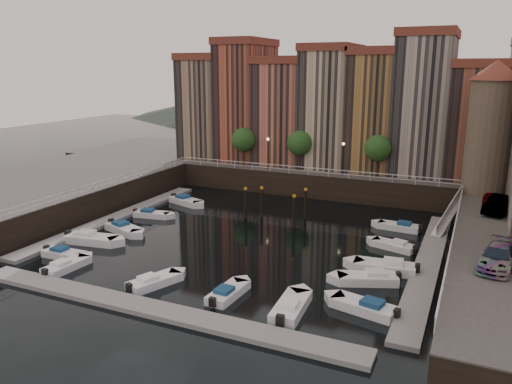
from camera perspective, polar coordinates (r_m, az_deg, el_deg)
The scene contains 31 objects.
ground at distance 48.99m, azimuth -0.09°, elevation -5.06°, with size 200.00×200.00×0.00m, color black.
quay_far at distance 72.26m, azimuth 8.47°, elevation 2.28°, with size 80.00×20.00×3.00m, color black.
quay_left at distance 63.60m, azimuth -24.54°, elevation -0.46°, with size 20.00×36.00×3.00m, color black.
dock_left at distance 56.51m, azimuth -15.67°, elevation -2.79°, with size 2.00×28.00×0.35m, color gray.
dock_right at distance 44.19m, azimuth 19.03°, elevation -7.79°, with size 2.00×28.00×0.35m, color gray.
dock_near at distance 35.35m, azimuth -11.85°, elevation -12.92°, with size 30.00×2.00×0.35m, color gray.
mountains at distance 153.36m, azimuth 18.07°, elevation 10.32°, with size 145.00×100.00×18.00m.
far_terrace at distance 67.72m, azimuth 10.89°, elevation 9.49°, with size 48.70×10.30×17.50m.
corner_tower at distance 56.96m, azimuth 25.25°, elevation 6.83°, with size 5.20×5.20×13.80m.
promenade_trees at distance 64.42m, azimuth 5.56°, elevation 5.54°, with size 21.20×3.20×5.20m.
street_lamps at distance 63.49m, azimuth 5.53°, elevation 4.79°, with size 10.36×0.36×4.18m.
railings at distance 52.23m, azimuth 2.13°, elevation 0.48°, with size 36.08×34.04×0.52m.
gangway at distance 54.06m, azimuth 21.30°, elevation -2.08°, with size 2.78×8.32×3.73m.
mooring_pilings at distance 53.42m, azimuth 2.34°, elevation -1.59°, with size 6.40×3.56×3.78m.
boat_left_0 at distance 46.65m, azimuth -21.10°, elevation -6.61°, with size 4.25×1.61×0.97m.
boat_left_1 at distance 49.46m, azimuth -18.33°, elevation -5.11°, with size 5.40×2.67×1.21m.
boat_left_2 at distance 51.73m, azimuth -14.90°, elevation -4.07°, with size 4.93×3.10×1.11m.
boat_left_3 at distance 56.21m, azimuth -11.88°, elevation -2.49°, with size 4.29×2.19×0.96m.
boat_left_4 at distance 60.84m, azimuth -8.07°, elevation -1.02°, with size 4.95×3.07×1.11m.
boat_right_0 at distance 35.21m, azimuth 12.39°, elevation -12.72°, with size 4.82×2.65×1.08m.
boat_right_1 at distance 39.58m, azimuth 12.77°, elevation -9.63°, with size 4.85×3.29×1.10m.
boat_right_2 at distance 41.97m, azimuth 14.64°, elevation -8.30°, with size 5.24×2.26×1.19m.
boat_right_3 at distance 47.20m, azimuth 15.53°, elevation -5.93°, with size 4.30×2.57×0.96m.
boat_right_4 at distance 52.77m, azimuth 16.10°, elevation -3.83°, with size 4.40×1.88×1.00m.
boat_near_0 at distance 43.87m, azimuth -20.93°, elevation -7.90°, with size 1.84×4.34×0.98m.
boat_near_1 at distance 38.97m, azimuth -11.63°, elevation -10.00°, with size 3.01×4.50×1.02m.
boat_near_2 at distance 36.50m, azimuth -3.27°, elevation -11.44°, with size 1.78×4.33×0.98m.
boat_near_3 at distance 34.43m, azimuth 3.98°, elevation -13.01°, with size 2.09×4.98×1.13m.
car_a at distance 51.30m, azimuth 25.58°, elevation -1.17°, with size 1.86×4.63×1.58m, color gray.
car_b at distance 50.58m, azimuth 26.03°, elevation -1.40°, with size 1.70×4.89×1.61m, color gray.
car_c at distance 36.97m, azimuth 25.89°, elevation -6.83°, with size 2.08×5.13×1.49m, color gray.
Camera 1 is at (19.14, -42.15, 16.01)m, focal length 35.00 mm.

